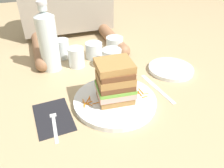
% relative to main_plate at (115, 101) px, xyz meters
% --- Properties ---
extents(ground_plane, '(3.00, 3.00, 0.00)m').
position_rel_main_plate_xyz_m(ground_plane, '(-0.01, 0.03, -0.01)').
color(ground_plane, tan).
extents(main_plate, '(0.28, 0.28, 0.02)m').
position_rel_main_plate_xyz_m(main_plate, '(0.00, 0.00, 0.00)').
color(main_plate, white).
rests_on(main_plate, ground_plane).
extents(sandwich, '(0.13, 0.11, 0.14)m').
position_rel_main_plate_xyz_m(sandwich, '(-0.00, 0.00, 0.08)').
color(sandwich, '#A87A42').
rests_on(sandwich, main_plate).
extents(carrot_shred_0, '(0.02, 0.02, 0.00)m').
position_rel_main_plate_xyz_m(carrot_shred_0, '(-0.09, 0.02, 0.01)').
color(carrot_shred_0, orange).
rests_on(carrot_shred_0, main_plate).
extents(carrot_shred_1, '(0.03, 0.00, 0.00)m').
position_rel_main_plate_xyz_m(carrot_shred_1, '(-0.07, -0.00, 0.01)').
color(carrot_shred_1, orange).
rests_on(carrot_shred_1, main_plate).
extents(carrot_shred_2, '(0.03, 0.01, 0.00)m').
position_rel_main_plate_xyz_m(carrot_shred_2, '(-0.09, 0.01, 0.01)').
color(carrot_shred_2, orange).
rests_on(carrot_shred_2, main_plate).
extents(carrot_shred_3, '(0.01, 0.02, 0.00)m').
position_rel_main_plate_xyz_m(carrot_shred_3, '(-0.10, -0.00, 0.01)').
color(carrot_shred_3, orange).
rests_on(carrot_shred_3, main_plate).
extents(carrot_shred_4, '(0.02, 0.02, 0.00)m').
position_rel_main_plate_xyz_m(carrot_shred_4, '(-0.10, 0.01, 0.01)').
color(carrot_shred_4, orange).
rests_on(carrot_shred_4, main_plate).
extents(carrot_shred_5, '(0.01, 0.02, 0.00)m').
position_rel_main_plate_xyz_m(carrot_shred_5, '(-0.09, -0.00, 0.01)').
color(carrot_shred_5, orange).
rests_on(carrot_shred_5, main_plate).
extents(carrot_shred_6, '(0.01, 0.03, 0.00)m').
position_rel_main_plate_xyz_m(carrot_shred_6, '(-0.08, 0.03, 0.01)').
color(carrot_shred_6, orange).
rests_on(carrot_shred_6, main_plate).
extents(carrot_shred_7, '(0.00, 0.03, 0.00)m').
position_rel_main_plate_xyz_m(carrot_shred_7, '(-0.10, 0.02, 0.01)').
color(carrot_shred_7, orange).
rests_on(carrot_shred_7, main_plate).
extents(carrot_shred_8, '(0.00, 0.03, 0.00)m').
position_rel_main_plate_xyz_m(carrot_shred_8, '(0.10, 0.01, 0.01)').
color(carrot_shred_8, orange).
rests_on(carrot_shred_8, main_plate).
extents(carrot_shred_9, '(0.02, 0.01, 0.00)m').
position_rel_main_plate_xyz_m(carrot_shred_9, '(0.10, -0.03, 0.01)').
color(carrot_shred_9, orange).
rests_on(carrot_shred_9, main_plate).
extents(carrot_shred_10, '(0.02, 0.01, 0.00)m').
position_rel_main_plate_xyz_m(carrot_shred_10, '(0.08, 0.00, 0.01)').
color(carrot_shred_10, orange).
rests_on(carrot_shred_10, main_plate).
extents(carrot_shred_11, '(0.00, 0.03, 0.00)m').
position_rel_main_plate_xyz_m(carrot_shred_11, '(0.09, -0.00, 0.01)').
color(carrot_shred_11, orange).
rests_on(carrot_shred_11, main_plate).
extents(carrot_shred_12, '(0.02, 0.01, 0.00)m').
position_rel_main_plate_xyz_m(carrot_shred_12, '(0.11, -0.01, 0.01)').
color(carrot_shred_12, orange).
rests_on(carrot_shred_12, main_plate).
extents(napkin_dark, '(0.12, 0.17, 0.00)m').
position_rel_main_plate_xyz_m(napkin_dark, '(-0.21, -0.00, -0.01)').
color(napkin_dark, black).
rests_on(napkin_dark, ground_plane).
extents(fork, '(0.02, 0.17, 0.00)m').
position_rel_main_plate_xyz_m(fork, '(-0.21, -0.02, -0.00)').
color(fork, silver).
rests_on(fork, napkin_dark).
extents(knife, '(0.04, 0.20, 0.00)m').
position_rel_main_plate_xyz_m(knife, '(0.18, 0.02, -0.01)').
color(knife, silver).
rests_on(knife, ground_plane).
extents(juice_glass, '(0.08, 0.08, 0.08)m').
position_rel_main_plate_xyz_m(juice_glass, '(0.07, 0.23, 0.03)').
color(juice_glass, white).
rests_on(juice_glass, ground_plane).
extents(water_bottle, '(0.08, 0.08, 0.28)m').
position_rel_main_plate_xyz_m(water_bottle, '(-0.17, 0.30, 0.12)').
color(water_bottle, silver).
rests_on(water_bottle, ground_plane).
extents(empty_tumbler_0, '(0.06, 0.06, 0.09)m').
position_rel_main_plate_xyz_m(empty_tumbler_0, '(-0.11, 0.39, 0.03)').
color(empty_tumbler_0, silver).
rests_on(empty_tumbler_0, ground_plane).
extents(empty_tumbler_1, '(0.08, 0.08, 0.07)m').
position_rel_main_plate_xyz_m(empty_tumbler_1, '(0.02, 0.34, 0.03)').
color(empty_tumbler_1, silver).
rests_on(empty_tumbler_1, ground_plane).
extents(empty_tumbler_2, '(0.07, 0.07, 0.08)m').
position_rel_main_plate_xyz_m(empty_tumbler_2, '(-0.07, 0.29, 0.03)').
color(empty_tumbler_2, silver).
rests_on(empty_tumbler_2, ground_plane).
extents(empty_tumbler_3, '(0.08, 0.08, 0.08)m').
position_rel_main_plate_xyz_m(empty_tumbler_3, '(0.13, 0.36, 0.03)').
color(empty_tumbler_3, silver).
rests_on(empty_tumbler_3, ground_plane).
extents(side_plate, '(0.18, 0.18, 0.02)m').
position_rel_main_plate_xyz_m(side_plate, '(0.29, 0.12, -0.00)').
color(side_plate, white).
rests_on(side_plate, ground_plane).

